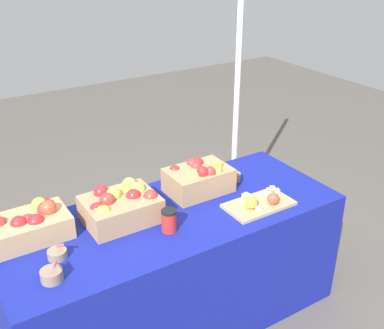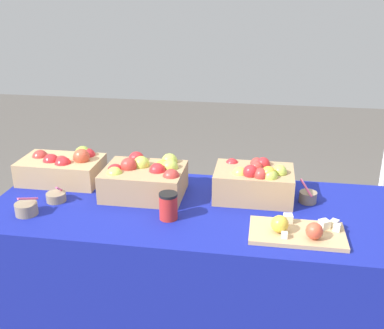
# 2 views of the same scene
# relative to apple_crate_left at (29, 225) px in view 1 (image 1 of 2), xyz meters

# --- Properties ---
(ground_plane) EXTENTS (10.00, 10.00, 0.00)m
(ground_plane) POSITION_rel_apple_crate_left_xyz_m (0.72, -0.18, -0.82)
(ground_plane) COLOR #56514C
(table) EXTENTS (1.90, 0.76, 0.74)m
(table) POSITION_rel_apple_crate_left_xyz_m (0.72, -0.18, -0.45)
(table) COLOR navy
(table) RESTS_ON ground_plane
(apple_crate_left) EXTENTS (0.41, 0.25, 0.18)m
(apple_crate_left) POSITION_rel_apple_crate_left_xyz_m (0.00, 0.00, 0.00)
(apple_crate_left) COLOR tan
(apple_crate_left) RESTS_ON table
(apple_crate_middle) EXTENTS (0.38, 0.29, 0.19)m
(apple_crate_middle) POSITION_rel_apple_crate_left_xyz_m (0.46, -0.09, 0.01)
(apple_crate_middle) COLOR tan
(apple_crate_middle) RESTS_ON table
(apple_crate_right) EXTENTS (0.37, 0.25, 0.19)m
(apple_crate_right) POSITION_rel_apple_crate_left_xyz_m (0.98, -0.05, 0.01)
(apple_crate_right) COLOR tan
(apple_crate_right) RESTS_ON table
(cutting_board_front) EXTENTS (0.39, 0.21, 0.09)m
(cutting_board_front) POSITION_rel_apple_crate_left_xyz_m (1.17, -0.38, -0.05)
(cutting_board_front) COLOR tan
(cutting_board_front) RESTS_ON table
(sample_bowl_near) EXTENTS (0.10, 0.11, 0.11)m
(sample_bowl_near) POSITION_rel_apple_crate_left_xyz_m (-0.01, -0.38, -0.05)
(sample_bowl_near) COLOR gray
(sample_bowl_near) RESTS_ON table
(sample_bowl_mid) EXTENTS (0.09, 0.09, 0.09)m
(sample_bowl_mid) POSITION_rel_apple_crate_left_xyz_m (0.06, -0.23, -0.05)
(sample_bowl_mid) COLOR gray
(sample_bowl_mid) RESTS_ON table
(sample_bowl_far) EXTENTS (0.08, 0.09, 0.11)m
(sample_bowl_far) POSITION_rel_apple_crate_left_xyz_m (1.23, -0.05, -0.05)
(sample_bowl_far) COLOR gray
(sample_bowl_far) RESTS_ON table
(coffee_cup) EXTENTS (0.08, 0.08, 0.12)m
(coffee_cup) POSITION_rel_apple_crate_left_xyz_m (0.62, -0.32, -0.02)
(coffee_cup) COLOR red
(coffee_cup) RESTS_ON table
(tent_pole) EXTENTS (0.04, 0.04, 1.92)m
(tent_pole) POSITION_rel_apple_crate_left_xyz_m (1.73, 0.59, 0.14)
(tent_pole) COLOR white
(tent_pole) RESTS_ON ground_plane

